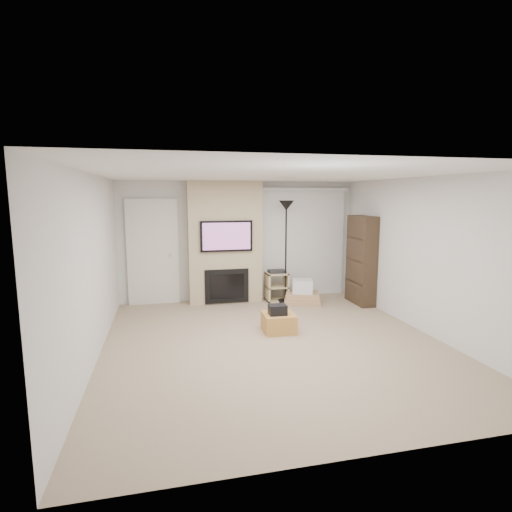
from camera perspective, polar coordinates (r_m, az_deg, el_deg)
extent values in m
cube|color=tan|center=(6.18, 2.55, -12.27)|extent=(5.00, 5.50, 0.00)
cube|color=white|center=(5.78, 2.72, 11.58)|extent=(5.00, 5.50, 0.00)
cube|color=silver|center=(8.50, -2.34, 2.19)|extent=(5.00, 0.00, 2.50)
cube|color=silver|center=(3.35, 15.49, -8.20)|extent=(5.00, 0.00, 2.50)
cube|color=silver|center=(5.72, -22.29, -1.60)|extent=(0.00, 5.50, 2.50)
cube|color=silver|center=(6.94, 22.93, 0.06)|extent=(0.00, 5.50, 2.50)
cube|color=silver|center=(6.66, 4.21, 11.15)|extent=(0.35, 0.18, 0.01)
cube|color=#BB843E|center=(6.61, 3.26, -9.47)|extent=(0.52, 0.52, 0.30)
cube|color=black|center=(6.50, 3.11, -7.66)|extent=(0.29, 0.23, 0.16)
cube|color=tan|center=(8.25, -4.47, 1.97)|extent=(1.50, 0.40, 2.50)
cube|color=black|center=(8.01, -4.24, 2.85)|extent=(1.05, 0.06, 0.62)
cube|color=#7F4477|center=(7.97, -4.21, 2.83)|extent=(0.96, 0.00, 0.54)
cube|color=black|center=(8.20, -4.18, -4.32)|extent=(0.90, 0.04, 0.70)
cube|color=black|center=(8.18, -4.16, -4.35)|extent=(0.70, 0.02, 0.50)
cube|color=silver|center=(8.35, -14.52, 0.55)|extent=(1.02, 0.08, 2.14)
cube|color=#B2ADA3|center=(8.36, -14.50, 0.26)|extent=(0.90, 0.05, 2.05)
cylinder|color=silver|center=(8.32, -12.16, 0.12)|extent=(0.07, 0.06, 0.07)
cube|color=silver|center=(8.76, 6.85, 9.40)|extent=(1.98, 0.10, 0.08)
cube|color=white|center=(8.83, 6.69, 1.69)|extent=(1.90, 0.03, 2.29)
cylinder|color=black|center=(8.43, 4.20, -6.43)|extent=(0.31, 0.31, 0.03)
cylinder|color=black|center=(8.23, 4.28, 0.22)|extent=(0.03, 0.03, 1.96)
cone|color=black|center=(8.14, 4.36, 7.21)|extent=(0.31, 0.31, 0.20)
cube|color=#CAB582|center=(8.40, 1.63, -4.47)|extent=(0.04, 0.38, 0.60)
cube|color=#CAB582|center=(8.51, 4.31, -4.32)|extent=(0.04, 0.38, 0.60)
cube|color=#CAB582|center=(8.52, 2.96, -6.26)|extent=(0.45, 0.38, 0.03)
cube|color=#CAB582|center=(8.45, 2.98, -4.39)|extent=(0.45, 0.38, 0.03)
cube|color=#CAB582|center=(8.39, 2.99, -2.50)|extent=(0.45, 0.38, 0.03)
cube|color=black|center=(8.38, 2.99, -2.19)|extent=(0.35, 0.25, 0.06)
cube|color=tan|center=(8.35, 6.62, -6.43)|extent=(0.88, 0.76, 0.08)
cube|color=tan|center=(8.33, 6.63, -5.92)|extent=(0.83, 0.71, 0.07)
cube|color=tan|center=(8.32, 6.63, -5.44)|extent=(0.78, 0.67, 0.07)
cube|color=silver|center=(8.28, 6.65, -4.29)|extent=(0.50, 0.47, 0.27)
cube|color=#2E2217|center=(8.41, 14.81, -0.57)|extent=(0.30, 0.80, 1.80)
cube|color=#2E2217|center=(8.48, 14.57, -3.58)|extent=(0.26, 0.72, 0.02)
cube|color=#2E2217|center=(8.40, 14.69, -0.57)|extent=(0.26, 0.72, 0.02)
cube|color=#2E2217|center=(8.34, 14.80, 2.48)|extent=(0.26, 0.72, 0.02)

